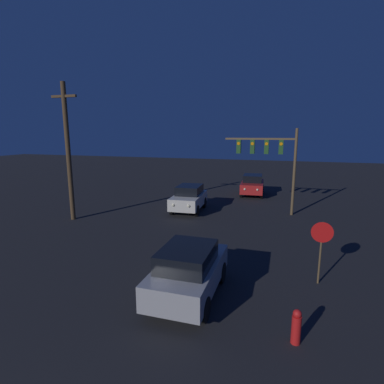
% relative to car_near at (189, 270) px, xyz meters
% --- Properties ---
extents(car_near, '(1.89, 3.96, 1.73)m').
position_rel_car_near_xyz_m(car_near, '(0.00, 0.00, 0.00)').
color(car_near, '#99999E').
rests_on(car_near, ground_plane).
extents(car_mid, '(2.06, 4.03, 1.73)m').
position_rel_car_near_xyz_m(car_mid, '(-3.44, 10.43, 0.00)').
color(car_mid, beige).
rests_on(car_mid, ground_plane).
extents(car_far, '(2.04, 4.02, 1.73)m').
position_rel_car_near_xyz_m(car_far, '(0.06, 17.17, 0.00)').
color(car_far, '#B21E1E').
rests_on(car_far, ground_plane).
extents(traffic_signal_mast, '(4.56, 0.30, 5.54)m').
position_rel_car_near_xyz_m(traffic_signal_mast, '(1.79, 11.48, 2.99)').
color(traffic_signal_mast, brown).
rests_on(traffic_signal_mast, ground_plane).
extents(stop_sign, '(0.73, 0.07, 2.26)m').
position_rel_car_near_xyz_m(stop_sign, '(4.10, 2.20, 0.68)').
color(stop_sign, brown).
rests_on(stop_sign, ground_plane).
extents(utility_pole, '(1.66, 0.28, 8.12)m').
position_rel_car_near_xyz_m(utility_pole, '(-9.62, 6.29, 3.32)').
color(utility_pole, '#4C3823').
rests_on(utility_pole, ground_plane).
extents(fire_hydrant, '(0.24, 0.24, 0.93)m').
position_rel_car_near_xyz_m(fire_hydrant, '(3.28, -1.29, -0.44)').
color(fire_hydrant, red).
rests_on(fire_hydrant, ground_plane).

